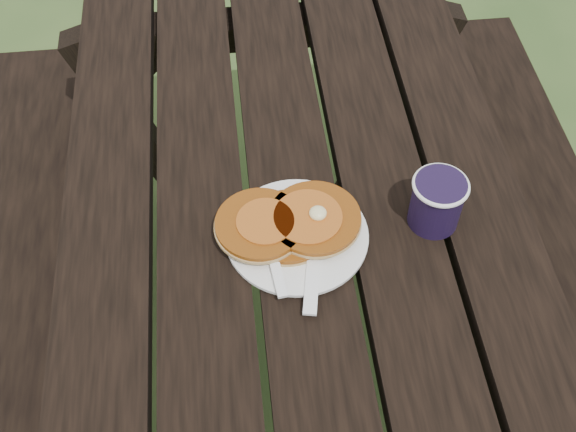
{
  "coord_description": "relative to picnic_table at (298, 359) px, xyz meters",
  "views": [
    {
      "loc": [
        -0.09,
        -0.64,
        1.66
      ],
      "look_at": [
        -0.02,
        0.02,
        0.8
      ],
      "focal_mm": 45.0,
      "sensor_mm": 36.0,
      "label": 1
    }
  ],
  "objects": [
    {
      "name": "knife",
      "position": [
        0.01,
        -0.04,
        0.39
      ],
      "size": [
        0.05,
        0.18,
        0.0
      ],
      "primitive_type": "cube",
      "rotation": [
        0.0,
        0.0,
        -0.2
      ],
      "color": "white",
      "rests_on": "plate"
    },
    {
      "name": "pancake_stack",
      "position": [
        -0.02,
        0.03,
        0.41
      ],
      "size": [
        0.23,
        0.14,
        0.04
      ],
      "rotation": [
        0.0,
        0.0,
        0.3
      ],
      "color": "#89450F",
      "rests_on": "plate"
    },
    {
      "name": "fork",
      "position": [
        -0.04,
        -0.04,
        0.4
      ],
      "size": [
        0.05,
        0.16,
        0.01
      ],
      "primitive_type": null,
      "rotation": [
        0.0,
        0.0,
        0.11
      ],
      "color": "white",
      "rests_on": "plate"
    },
    {
      "name": "picnic_table",
      "position": [
        0.0,
        0.0,
        0.0
      ],
      "size": [
        1.36,
        1.8,
        0.75
      ],
      "color": "black",
      "rests_on": "ground"
    },
    {
      "name": "plate",
      "position": [
        -0.01,
        0.02,
        0.39
      ],
      "size": [
        0.27,
        0.27,
        0.01
      ],
      "primitive_type": "cylinder",
      "rotation": [
        0.0,
        0.0,
        0.32
      ],
      "color": "white",
      "rests_on": "picnic_table"
    },
    {
      "name": "coffee_cup",
      "position": [
        0.21,
        0.03,
        0.43
      ],
      "size": [
        0.09,
        0.09,
        0.09
      ],
      "rotation": [
        0.0,
        0.0,
        -0.29
      ],
      "color": "black",
      "rests_on": "picnic_table"
    },
    {
      "name": "ground",
      "position": [
        0.0,
        0.0,
        -0.37
      ],
      "size": [
        60.0,
        60.0,
        0.0
      ],
      "primitive_type": "plane",
      "color": "#2C451D",
      "rests_on": "ground"
    }
  ]
}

